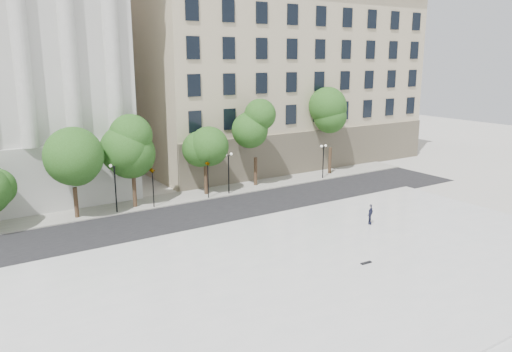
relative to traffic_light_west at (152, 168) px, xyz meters
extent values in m
plane|color=beige|center=(2.14, -22.30, -3.77)|extent=(160.00, 160.00, 0.00)
cube|color=silver|center=(2.14, -19.30, -3.55)|extent=(44.00, 22.00, 0.45)
cube|color=black|center=(2.14, -4.30, -3.76)|extent=(60.00, 8.00, 0.02)
cube|color=#ACAA9E|center=(2.14, 1.70, -3.71)|extent=(60.00, 4.00, 0.12)
cube|color=tan|center=(22.14, 16.70, 6.73)|extent=(36.00, 26.00, 21.00)
cylinder|color=black|center=(0.00, 0.00, -2.02)|extent=(0.10, 0.10, 3.50)
imported|color=black|center=(0.00, 0.00, 0.12)|extent=(0.45, 1.93, 0.78)
cylinder|color=black|center=(5.58, 0.00, -2.02)|extent=(0.10, 0.10, 3.50)
imported|color=black|center=(5.58, 0.00, 0.09)|extent=(0.44, 1.81, 0.72)
imported|color=black|center=(12.21, -14.90, -3.10)|extent=(1.34, 1.69, 0.44)
cube|color=black|center=(6.40, -20.33, -3.28)|extent=(0.82, 0.25, 0.08)
cylinder|color=#382619|center=(-6.64, 0.71, -2.40)|extent=(0.36, 0.36, 2.74)
sphere|color=#204213|center=(-6.64, 0.71, 1.32)|extent=(4.10, 4.10, 4.10)
cylinder|color=#382619|center=(-1.40, 1.01, -2.24)|extent=(0.36, 0.36, 3.07)
sphere|color=#204213|center=(-1.40, 1.01, 1.93)|extent=(3.91, 3.91, 3.91)
cylinder|color=#382619|center=(6.06, 1.41, -2.29)|extent=(0.36, 0.36, 2.97)
sphere|color=#204213|center=(6.06, 1.41, 1.75)|extent=(3.78, 3.78, 3.78)
cylinder|color=#382619|center=(12.14, 1.74, -2.22)|extent=(0.36, 0.36, 3.11)
sphere|color=#204213|center=(12.14, 1.74, 2.00)|extent=(3.45, 3.45, 3.45)
cylinder|color=#382619|center=(22.51, 1.72, -2.18)|extent=(0.36, 0.36, 3.17)
sphere|color=#204213|center=(22.51, 1.72, 2.12)|extent=(3.81, 3.81, 3.81)
cylinder|color=black|center=(-3.32, 0.30, -1.66)|extent=(0.12, 0.12, 4.23)
cube|color=black|center=(-3.32, 0.30, 0.46)|extent=(0.60, 0.06, 0.06)
sphere|color=white|center=(-3.62, 0.30, 0.56)|extent=(0.28, 0.28, 0.28)
sphere|color=white|center=(-3.02, 0.30, 0.56)|extent=(0.28, 0.28, 0.28)
cylinder|color=black|center=(8.04, 0.30, -1.77)|extent=(0.12, 0.12, 4.01)
cube|color=black|center=(8.04, 0.30, 0.23)|extent=(0.60, 0.06, 0.06)
sphere|color=white|center=(7.74, 0.30, 0.33)|extent=(0.28, 0.28, 0.28)
sphere|color=white|center=(8.34, 0.30, 0.33)|extent=(0.28, 0.28, 0.28)
cylinder|color=black|center=(20.26, 0.30, -1.93)|extent=(0.12, 0.12, 3.69)
cube|color=black|center=(20.26, 0.30, -0.09)|extent=(0.60, 0.06, 0.06)
sphere|color=white|center=(19.96, 0.30, 0.01)|extent=(0.28, 0.28, 0.28)
sphere|color=white|center=(20.56, 0.30, 0.01)|extent=(0.28, 0.28, 0.28)
camera|label=1|loc=(-15.82, -41.64, 9.61)|focal=35.00mm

